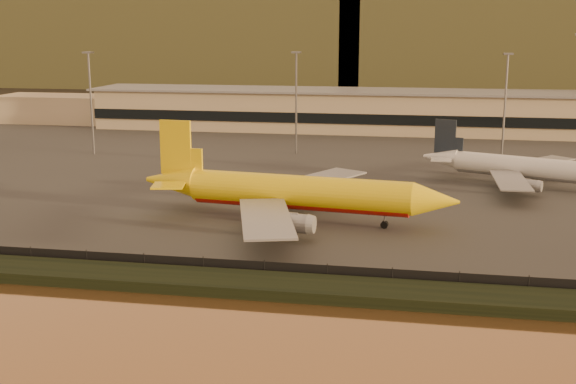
% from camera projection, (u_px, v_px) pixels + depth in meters
% --- Properties ---
extents(ground, '(900.00, 900.00, 0.00)m').
position_uv_depth(ground, '(270.00, 249.00, 104.03)').
color(ground, black).
rests_on(ground, ground).
extents(embankment, '(320.00, 7.00, 1.40)m').
position_uv_depth(embankment, '(241.00, 284.00, 87.57)').
color(embankment, black).
rests_on(embankment, ground).
extents(tarmac, '(320.00, 220.00, 0.20)m').
position_uv_depth(tarmac, '(342.00, 146.00, 195.14)').
color(tarmac, '#2D2D2D').
rests_on(tarmac, ground).
extents(perimeter_fence, '(300.00, 0.05, 2.20)m').
position_uv_depth(perimeter_fence, '(249.00, 269.00, 91.27)').
color(perimeter_fence, black).
rests_on(perimeter_fence, tarmac).
extents(terminal_building, '(202.00, 25.00, 12.60)m').
position_uv_depth(terminal_building, '(307.00, 110.00, 225.66)').
color(terminal_building, tan).
rests_on(terminal_building, tarmac).
extents(apron_light_masts, '(152.20, 12.20, 25.40)m').
position_uv_depth(apron_light_masts, '(397.00, 95.00, 169.87)').
color(apron_light_masts, slate).
rests_on(apron_light_masts, tarmac).
extents(distant_hills, '(470.00, 160.00, 70.00)m').
position_uv_depth(distant_hills, '(353.00, 29.00, 426.95)').
color(distant_hills, brown).
rests_on(distant_hills, ground).
extents(dhl_cargo_jet, '(53.11, 51.68, 15.85)m').
position_uv_depth(dhl_cargo_jet, '(294.00, 193.00, 117.28)').
color(dhl_cargo_jet, yellow).
rests_on(dhl_cargo_jet, tarmac).
extents(white_narrowbody_jet, '(41.50, 39.24, 12.36)m').
position_uv_depth(white_narrowbody_jet, '(526.00, 168.00, 143.78)').
color(white_narrowbody_jet, white).
rests_on(white_narrowbody_jet, tarmac).
extents(gse_vehicle_yellow, '(4.70, 2.50, 2.03)m').
position_uv_depth(gse_vehicle_yellow, '(417.00, 195.00, 132.58)').
color(gse_vehicle_yellow, yellow).
rests_on(gse_vehicle_yellow, tarmac).
extents(gse_vehicle_white, '(4.78, 3.37, 1.97)m').
position_uv_depth(gse_vehicle_white, '(182.00, 183.00, 142.76)').
color(gse_vehicle_white, white).
rests_on(gse_vehicle_white, tarmac).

